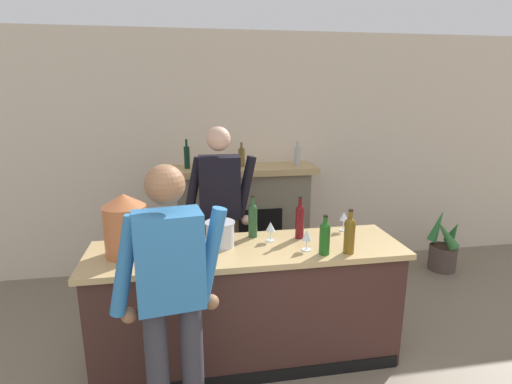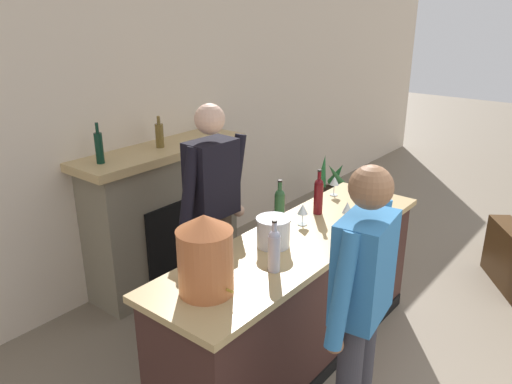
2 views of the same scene
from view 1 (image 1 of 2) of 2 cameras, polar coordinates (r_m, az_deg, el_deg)
name	(u,v)px [view 1 (image 1 of 2)]	position (r m, az deg, el deg)	size (l,w,h in m)	color
wall_back_panel	(233,155)	(4.71, -3.30, 5.35)	(12.00, 0.07, 2.75)	beige
bar_counter	(248,304)	(3.24, -1.15, -15.76)	(2.37, 0.67, 0.96)	#3E241F
fireplace_stone	(243,220)	(4.64, -1.82, -4.00)	(1.63, 0.52, 1.60)	gray
potted_plant_corner	(443,248)	(5.32, 25.18, -7.30)	(0.40, 0.45, 0.72)	#4F413B
person_customer	(172,302)	(2.34, -11.96, -15.16)	(0.65, 0.34, 1.74)	#323139
person_bartender	(220,216)	(3.61, -5.13, -3.50)	(0.66, 0.31, 1.81)	#4E3F30
copper_dispenser	(125,225)	(2.97, -18.17, -4.46)	(0.31, 0.34, 0.45)	#BE6739
ice_bucket_steel	(220,234)	(3.04, -5.14, -5.98)	(0.23, 0.23, 0.19)	silver
wine_bottle_port_short	(253,219)	(3.20, -0.46, -3.85)	(0.07, 0.07, 0.34)	#244925
wine_bottle_cabernet_heavy	(300,220)	(3.19, 6.28, -3.98)	(0.07, 0.07, 0.34)	#5D0E13
wine_bottle_chardonnay_pale	(185,240)	(2.83, -10.07, -6.73)	(0.07, 0.07, 0.32)	#B2AFC0
wine_bottle_burgundy_dark	(325,237)	(2.92, 9.80, -6.30)	(0.08, 0.08, 0.29)	#1C5417
wine_bottle_rose_blush	(350,234)	(2.97, 13.23, -5.81)	(0.08, 0.08, 0.33)	brown
wine_glass_mid_counter	(270,227)	(3.13, 2.08, -5.08)	(0.07, 0.07, 0.16)	silver
wine_glass_back_row	(307,236)	(2.97, 7.26, -6.25)	(0.07, 0.07, 0.16)	silver
wine_glass_front_left	(344,217)	(3.43, 12.42, -3.53)	(0.07, 0.07, 0.16)	silver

